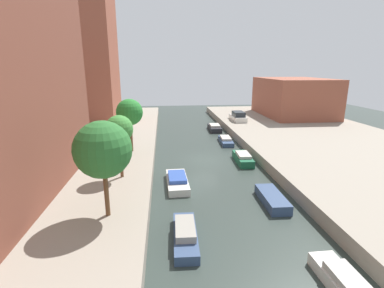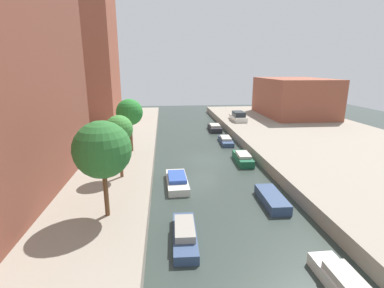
{
  "view_description": "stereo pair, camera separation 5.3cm",
  "coord_description": "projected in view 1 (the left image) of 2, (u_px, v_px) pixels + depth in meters",
  "views": [
    {
      "loc": [
        -3.99,
        -27.1,
        9.05
      ],
      "look_at": [
        -1.03,
        2.45,
        1.04
      ],
      "focal_mm": 26.84,
      "sensor_mm": 36.0,
      "label": 1
    },
    {
      "loc": [
        -3.93,
        -27.1,
        9.05
      ],
      "look_at": [
        -1.03,
        2.45,
        1.04
      ],
      "focal_mm": 26.84,
      "sensor_mm": 36.0,
      "label": 2
    }
  ],
  "objects": [
    {
      "name": "ground_plane",
      "position": [
        205.0,
        160.0,
        28.77
      ],
      "size": [
        84.0,
        84.0,
        0.0
      ],
      "primitive_type": "plane",
      "color": "#2D3833"
    },
    {
      "name": "quay_left",
      "position": [
        48.0,
        160.0,
        27.2
      ],
      "size": [
        20.0,
        64.0,
        1.0
      ],
      "primitive_type": "cube",
      "color": "gray",
      "rests_on": "ground_plane"
    },
    {
      "name": "quay_right",
      "position": [
        346.0,
        151.0,
        30.08
      ],
      "size": [
        20.0,
        64.0,
        1.0
      ],
      "primitive_type": "cube",
      "color": "gray",
      "rests_on": "ground_plane"
    },
    {
      "name": "apartment_tower_far",
      "position": [
        80.0,
        60.0,
        41.93
      ],
      "size": [
        10.0,
        8.69,
        18.02
      ],
      "primitive_type": "cube",
      "color": "brown",
      "rests_on": "quay_left"
    },
    {
      "name": "low_block_right",
      "position": [
        293.0,
        97.0,
        48.57
      ],
      "size": [
        10.0,
        13.99,
        6.2
      ],
      "primitive_type": "cube",
      "color": "brown",
      "rests_on": "quay_right"
    },
    {
      "name": "street_tree_0",
      "position": [
        103.0,
        150.0,
        15.12
      ],
      "size": [
        3.09,
        3.09,
        5.37
      ],
      "color": "brown",
      "rests_on": "quay_left"
    },
    {
      "name": "street_tree_1",
      "position": [
        119.0,
        130.0,
        20.79
      ],
      "size": [
        2.03,
        2.03,
        4.7
      ],
      "color": "brown",
      "rests_on": "quay_left"
    },
    {
      "name": "street_tree_2",
      "position": [
        130.0,
        113.0,
        27.42
      ],
      "size": [
        2.55,
        2.55,
        5.13
      ],
      "color": "brown",
      "rests_on": "quay_left"
    },
    {
      "name": "parked_car",
      "position": [
        238.0,
        117.0,
        44.27
      ],
      "size": [
        1.78,
        4.72,
        1.43
      ],
      "color": "beige",
      "rests_on": "quay_right"
    },
    {
      "name": "moored_boat_left_1",
      "position": [
        185.0,
        234.0,
        15.38
      ],
      "size": [
        1.36,
        4.26,
        0.9
      ],
      "color": "#33476B",
      "rests_on": "ground_plane"
    },
    {
      "name": "moored_boat_left_2",
      "position": [
        177.0,
        181.0,
        22.57
      ],
      "size": [
        1.71,
        4.49,
        0.84
      ],
      "color": "beige",
      "rests_on": "ground_plane"
    },
    {
      "name": "moored_boat_right_0",
      "position": [
        347.0,
        286.0,
        11.73
      ],
      "size": [
        1.28,
        4.01,
        0.9
      ],
      "color": "beige",
      "rests_on": "ground_plane"
    },
    {
      "name": "moored_boat_right_1",
      "position": [
        272.0,
        199.0,
        19.58
      ],
      "size": [
        1.42,
        3.76,
        0.66
      ],
      "color": "#33476B",
      "rests_on": "ground_plane"
    },
    {
      "name": "moored_boat_right_2",
      "position": [
        243.0,
        158.0,
        28.0
      ],
      "size": [
        1.51,
        4.05,
        0.94
      ],
      "color": "#195638",
      "rests_on": "ground_plane"
    },
    {
      "name": "moored_boat_right_3",
      "position": [
        226.0,
        140.0,
        35.12
      ],
      "size": [
        1.54,
        4.32,
        0.76
      ],
      "color": "#33476B",
      "rests_on": "ground_plane"
    },
    {
      "name": "moored_boat_right_4",
      "position": [
        215.0,
        128.0,
        42.06
      ],
      "size": [
        1.67,
        4.26,
        0.93
      ],
      "color": "#232328",
      "rests_on": "ground_plane"
    }
  ]
}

